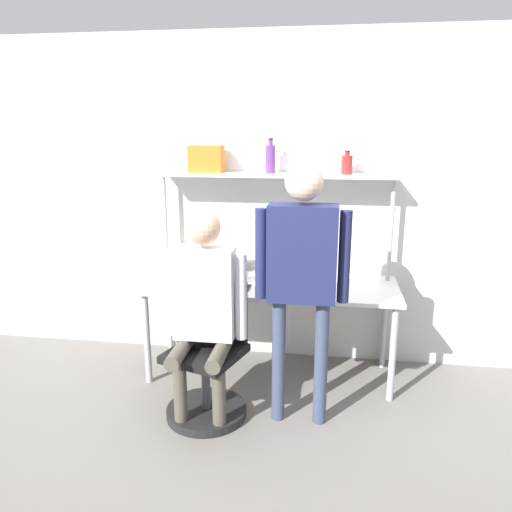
{
  "coord_description": "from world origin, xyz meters",
  "views": [
    {
      "loc": [
        0.44,
        -3.34,
        1.97
      ],
      "look_at": [
        -0.04,
        -0.12,
        1.12
      ],
      "focal_mm": 35.0,
      "sensor_mm": 36.0,
      "label": 1
    }
  ],
  "objects": [
    {
      "name": "ground_plane",
      "position": [
        0.0,
        0.0,
        0.0
      ],
      "size": [
        12.0,
        12.0,
        0.0
      ],
      "primitive_type": "plane",
      "color": "slate"
    },
    {
      "name": "wall_back",
      "position": [
        0.0,
        0.77,
        1.35
      ],
      "size": [
        8.0,
        0.06,
        2.7
      ],
      "color": "silver",
      "rests_on": "ground_plane"
    },
    {
      "name": "desk",
      "position": [
        0.0,
        0.38,
        0.7
      ],
      "size": [
        1.98,
        0.72,
        0.77
      ],
      "color": "silver",
      "rests_on": "ground_plane"
    },
    {
      "name": "shelf_unit",
      "position": [
        0.0,
        0.61,
        1.39
      ],
      "size": [
        1.88,
        0.26,
        1.61
      ],
      "color": "silver",
      "rests_on": "ground_plane"
    },
    {
      "name": "monitor",
      "position": [
        -0.32,
        0.58,
        1.02
      ],
      "size": [
        0.58,
        0.2,
        0.45
      ],
      "color": "#B7B7BC",
      "rests_on": "desk"
    },
    {
      "name": "laptop",
      "position": [
        -0.43,
        0.22,
        0.83
      ],
      "size": [
        0.35,
        0.23,
        0.23
      ],
      "color": "silver",
      "rests_on": "desk"
    },
    {
      "name": "cell_phone",
      "position": [
        -0.17,
        0.23,
        0.77
      ],
      "size": [
        0.07,
        0.15,
        0.01
      ],
      "color": "black",
      "rests_on": "desk"
    },
    {
      "name": "office_chair",
      "position": [
        -0.35,
        -0.28,
        0.3
      ],
      "size": [
        0.58,
        0.58,
        0.95
      ],
      "color": "black",
      "rests_on": "ground_plane"
    },
    {
      "name": "person_seated",
      "position": [
        -0.36,
        -0.32,
        0.87
      ],
      "size": [
        0.57,
        0.48,
        1.46
      ],
      "color": "#4C473D",
      "rests_on": "ground_plane"
    },
    {
      "name": "person_standing",
      "position": [
        0.28,
        -0.28,
        1.14
      ],
      "size": [
        0.6,
        0.24,
        1.76
      ],
      "color": "#38425B",
      "rests_on": "ground_plane"
    },
    {
      "name": "bottle_purple",
      "position": [
        -0.04,
        0.61,
        1.72
      ],
      "size": [
        0.08,
        0.08,
        0.27
      ],
      "color": "#593372",
      "rests_on": "shelf_unit"
    },
    {
      "name": "bottle_red",
      "position": [
        0.56,
        0.61,
        1.68
      ],
      "size": [
        0.09,
        0.09,
        0.18
      ],
      "color": "maroon",
      "rests_on": "shelf_unit"
    },
    {
      "name": "storage_box",
      "position": [
        -0.55,
        0.61,
        1.71
      ],
      "size": [
        0.27,
        0.17,
        0.21
      ],
      "color": "#D1661E",
      "rests_on": "shelf_unit"
    }
  ]
}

